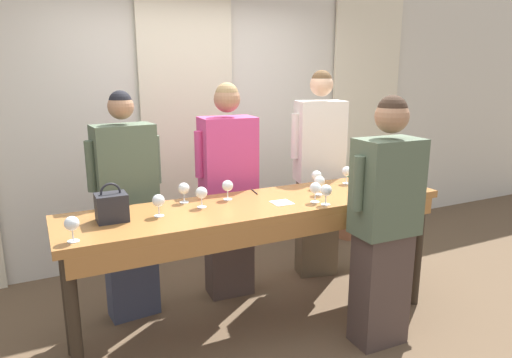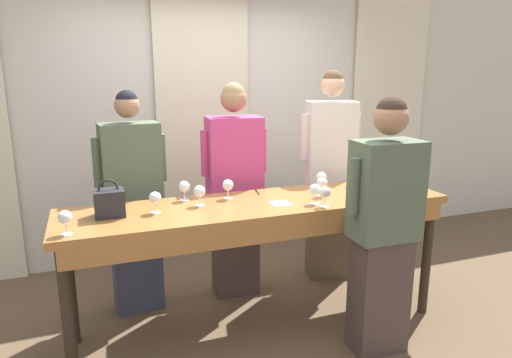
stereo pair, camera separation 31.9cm
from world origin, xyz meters
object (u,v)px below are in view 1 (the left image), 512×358
(potted_plant, at_px, (352,204))
(guest_olive_jacket, at_px, (128,207))
(tasting_bar, at_px, (262,217))
(wine_glass_front_left, at_px, (184,189))
(guest_cream_sweater, at_px, (319,174))
(wine_glass_center_left, at_px, (158,201))
(wine_glass_back_mid, at_px, (317,176))
(wine_bottle, at_px, (367,182))
(wine_glass_near_host, at_px, (319,182))
(guest_pink_top, at_px, (228,191))
(wine_glass_center_mid, at_px, (315,189))
(wine_glass_back_left, at_px, (326,191))
(wine_glass_front_mid, at_px, (201,193))
(wine_glass_center_right, at_px, (347,172))
(host_pouring, at_px, (385,223))
(wine_glass_front_right, at_px, (72,224))
(wine_glass_back_right, at_px, (228,186))
(handbag, at_px, (112,207))

(potted_plant, bearing_deg, guest_olive_jacket, -166.43)
(tasting_bar, relative_size, guest_olive_jacket, 1.57)
(wine_glass_front_left, height_order, guest_cream_sweater, guest_cream_sweater)
(wine_glass_center_left, height_order, wine_glass_back_mid, same)
(wine_bottle, relative_size, wine_glass_near_host, 2.41)
(wine_glass_front_left, bearing_deg, guest_pink_top, 37.32)
(wine_glass_center_mid, height_order, guest_cream_sweater, guest_cream_sweater)
(wine_bottle, distance_m, guest_olive_jacket, 1.75)
(guest_pink_top, bearing_deg, wine_glass_center_mid, -66.85)
(guest_olive_jacket, bearing_deg, wine_glass_back_left, -36.12)
(wine_glass_front_mid, bearing_deg, wine_glass_center_right, 4.70)
(guest_pink_top, height_order, potted_plant, guest_pink_top)
(wine_glass_near_host, bearing_deg, wine_glass_front_left, 165.71)
(guest_olive_jacket, xyz_separation_m, host_pouring, (1.45, -1.13, 0.00))
(wine_glass_front_right, xyz_separation_m, wine_glass_center_right, (2.10, 0.39, 0.00))
(wine_glass_front_right, bearing_deg, potted_plant, 25.59)
(guest_pink_top, bearing_deg, wine_glass_back_left, -67.13)
(wine_glass_center_right, relative_size, wine_glass_near_host, 1.00)
(wine_glass_front_left, relative_size, potted_plant, 0.19)
(wine_glass_near_host, relative_size, guest_cream_sweater, 0.08)
(tasting_bar, height_order, wine_glass_near_host, wine_glass_near_host)
(wine_glass_back_left, distance_m, wine_glass_back_right, 0.69)
(wine_glass_front_right, bearing_deg, guest_cream_sweater, 21.11)
(host_pouring, distance_m, potted_plant, 2.13)
(wine_glass_center_right, xyz_separation_m, guest_olive_jacket, (-1.66, 0.43, -0.19))
(wine_bottle, xyz_separation_m, wine_glass_center_right, (0.16, 0.44, -0.03))
(wine_glass_back_mid, xyz_separation_m, guest_cream_sweater, (0.33, 0.45, -0.11))
(guest_olive_jacket, distance_m, host_pouring, 1.84)
(handbag, distance_m, wine_glass_center_mid, 1.35)
(handbag, distance_m, wine_glass_front_mid, 0.58)
(tasting_bar, xyz_separation_m, wine_glass_back_right, (-0.18, 0.18, 0.20))
(tasting_bar, xyz_separation_m, wine_glass_center_left, (-0.71, 0.02, 0.20))
(wine_glass_center_mid, bearing_deg, wine_glass_back_right, 147.40)
(wine_glass_back_mid, height_order, guest_olive_jacket, guest_olive_jacket)
(wine_glass_front_mid, bearing_deg, guest_olive_jacket, 126.13)
(wine_glass_near_host, bearing_deg, guest_pink_top, 127.16)
(tasting_bar, relative_size, guest_pink_top, 1.53)
(wine_bottle, distance_m, host_pouring, 0.34)
(guest_pink_top, relative_size, guest_cream_sweater, 0.95)
(wine_glass_back_mid, xyz_separation_m, wine_glass_back_right, (-0.74, 0.02, 0.00))
(wine_glass_front_mid, distance_m, wine_glass_back_left, 0.84)
(wine_bottle, xyz_separation_m, wine_glass_back_mid, (-0.15, 0.41, -0.03))
(guest_pink_top, xyz_separation_m, host_pouring, (0.64, -1.13, -0.02))
(potted_plant, bearing_deg, wine_glass_center_right, -130.79)
(wine_glass_back_mid, relative_size, host_pouring, 0.08)
(handbag, distance_m, wine_glass_front_left, 0.54)
(guest_pink_top, bearing_deg, wine_glass_near_host, -52.84)
(wine_glass_back_right, bearing_deg, wine_glass_center_right, 0.42)
(wine_glass_front_mid, height_order, wine_glass_center_mid, same)
(wine_glass_center_left, bearing_deg, wine_glass_back_right, 16.30)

